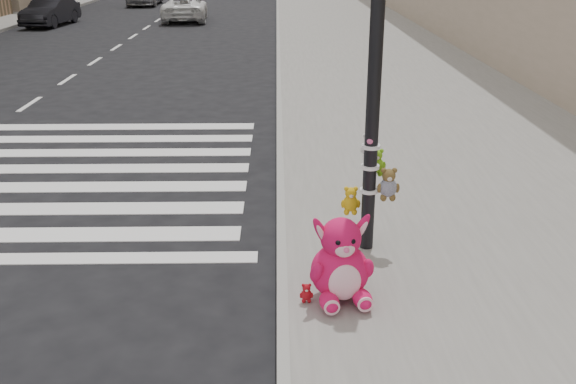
{
  "coord_description": "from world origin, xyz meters",
  "views": [
    {
      "loc": [
        1.51,
        -5.34,
        3.66
      ],
      "look_at": [
        1.64,
        2.12,
        0.75
      ],
      "focal_mm": 40.0,
      "sensor_mm": 36.0,
      "label": 1
    }
  ],
  "objects_px": {
    "pink_bunny": "(341,265)",
    "car_white_near": "(185,8)",
    "signal_pole": "(374,115)",
    "red_teddy": "(306,293)",
    "car_dark_far": "(50,12)"
  },
  "relations": [
    {
      "from": "signal_pole",
      "to": "red_teddy",
      "type": "xyz_separation_m",
      "value": [
        -0.82,
        -1.31,
        -1.56
      ]
    },
    {
      "from": "pink_bunny",
      "to": "signal_pole",
      "type": "bearing_deg",
      "value": 60.43
    },
    {
      "from": "red_teddy",
      "to": "signal_pole",
      "type": "bearing_deg",
      "value": 56.68
    },
    {
      "from": "car_dark_far",
      "to": "car_white_near",
      "type": "xyz_separation_m",
      "value": [
        6.03,
        1.9,
        -0.02
      ]
    },
    {
      "from": "signal_pole",
      "to": "car_dark_far",
      "type": "relative_size",
      "value": 1.02
    },
    {
      "from": "pink_bunny",
      "to": "car_white_near",
      "type": "bearing_deg",
      "value": 91.64
    },
    {
      "from": "red_teddy",
      "to": "car_dark_far",
      "type": "relative_size",
      "value": 0.06
    },
    {
      "from": "signal_pole",
      "to": "car_white_near",
      "type": "relative_size",
      "value": 0.88
    },
    {
      "from": "red_teddy",
      "to": "car_dark_far",
      "type": "distance_m",
      "value": 27.57
    },
    {
      "from": "car_white_near",
      "to": "red_teddy",
      "type": "bearing_deg",
      "value": 95.92
    },
    {
      "from": "signal_pole",
      "to": "red_teddy",
      "type": "distance_m",
      "value": 2.19
    },
    {
      "from": "pink_bunny",
      "to": "red_teddy",
      "type": "distance_m",
      "value": 0.46
    },
    {
      "from": "signal_pole",
      "to": "car_dark_far",
      "type": "height_order",
      "value": "signal_pole"
    },
    {
      "from": "car_dark_far",
      "to": "signal_pole",
      "type": "bearing_deg",
      "value": -57.82
    },
    {
      "from": "red_teddy",
      "to": "car_white_near",
      "type": "height_order",
      "value": "car_white_near"
    }
  ]
}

